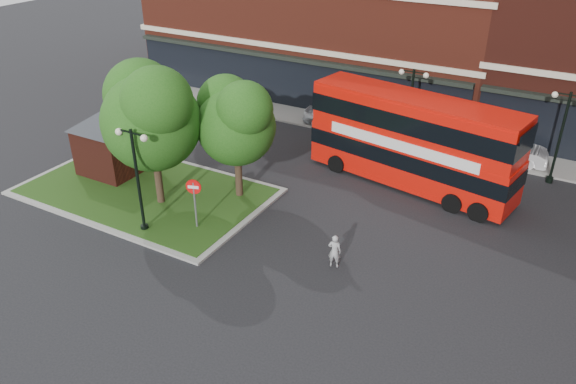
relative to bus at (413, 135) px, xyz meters
The scene contains 14 objects.
ground 11.51m from the bus, 108.00° to the right, with size 120.00×120.00×0.00m, color black.
pavement_far 7.33m from the bus, 120.45° to the left, with size 44.00×3.00×0.12m, color slate.
traffic_island 14.02m from the bus, 146.33° to the right, with size 12.60×7.60×0.15m.
kiosk 15.91m from the bus, 155.36° to the right, with size 6.51×6.51×3.60m.
tree_island_west 13.04m from the bus, 141.29° to the right, with size 5.40×4.71×7.21m.
tree_island_east 9.09m from the bus, 141.64° to the right, with size 4.46×3.90×6.29m.
lamp_island 13.74m from the bus, 130.65° to the right, with size 1.72×0.36×5.00m.
lamp_far_left 4.14m from the bus, 110.56° to the left, with size 1.72×0.36×5.00m.
lamp_far_right 7.61m from the bus, 30.60° to the left, with size 1.72×0.36×5.00m.
bus is the anchor object (origin of this frame).
woman 8.86m from the bus, 91.53° to the right, with size 0.55×0.36×1.50m, color #969699.
car_silver 8.83m from the bus, 141.30° to the left, with size 1.73×4.29×1.46m, color #BABDC2.
car_white 6.91m from the bus, 54.34° to the left, with size 1.63×4.67×1.54m, color silver.
no_entry_sign 11.51m from the bus, 127.29° to the right, with size 0.69×0.27×2.56m.
Camera 1 is at (10.92, -15.50, 13.88)m, focal length 35.00 mm.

